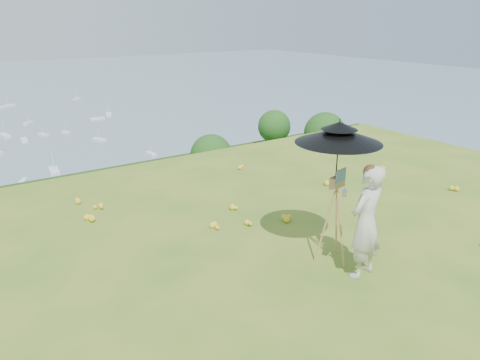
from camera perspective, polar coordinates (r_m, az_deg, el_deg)
ground at (r=9.55m, az=18.05°, el=-6.16°), size 14.00×14.00×0.00m
shoreline_tier at (r=89.81m, az=-26.19°, el=-9.24°), size 170.00×28.00×8.00m
slope_trees at (r=44.93m, az=-21.99°, el=-7.14°), size 110.00×50.00×6.00m
harbor_town at (r=87.11m, az=-26.82°, el=-5.46°), size 110.00×22.00×5.00m
wildflowers at (r=9.66m, az=16.93°, el=-5.34°), size 10.00×10.50×0.12m
painter at (r=7.56m, az=15.09°, el=-4.99°), size 0.75×0.57×1.86m
field_easel at (r=7.93m, az=11.47°, el=-4.31°), size 0.75×0.75×1.66m
sun_umbrella at (r=7.58m, az=11.81°, el=3.28°), size 1.68×1.68×1.10m
painter_cap at (r=7.25m, az=15.69°, el=1.33°), size 0.29×0.32×0.10m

